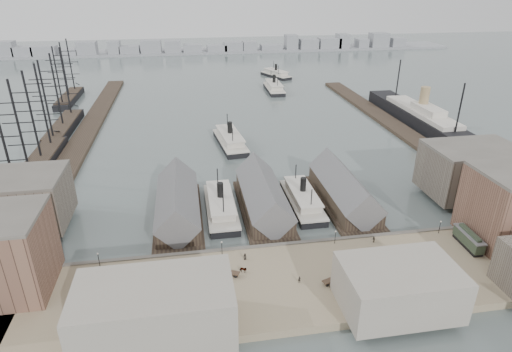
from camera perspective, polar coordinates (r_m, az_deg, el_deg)
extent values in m
plane|color=#4F5C5B|center=(119.91, 2.41, -8.58)|extent=(900.00, 900.00, 0.00)
cube|color=gray|center=(103.62, 4.74, -14.12)|extent=(180.00, 30.00, 2.00)
cube|color=#59544C|center=(115.06, 2.95, -9.50)|extent=(180.00, 1.20, 2.30)
cube|color=#2D231C|center=(213.36, -21.73, 5.26)|extent=(10.00, 220.00, 1.60)
cube|color=#2D231C|center=(222.27, 17.65, 6.62)|extent=(10.00, 180.00, 1.60)
cube|color=#2D231C|center=(131.31, -10.28, -5.47)|extent=(14.00, 42.00, 1.20)
cube|color=#2D231C|center=(130.67, -10.38, -4.08)|extent=(12.00, 36.00, 5.00)
cube|color=#59595B|center=(129.45, -10.47, -3.07)|extent=(12.60, 37.00, 12.60)
cube|color=#2D231C|center=(132.98, 1.00, -4.62)|extent=(14.00, 42.00, 1.20)
cube|color=#2D231C|center=(132.35, 0.94, -3.24)|extent=(12.00, 36.00, 5.00)
cube|color=#59595B|center=(131.14, 0.94, -2.24)|extent=(12.60, 37.00, 12.60)
cube|color=#2D231C|center=(139.56, 11.58, -3.65)|extent=(14.00, 42.00, 1.20)
cube|color=#2D231C|center=(138.96, 11.55, -2.34)|extent=(12.00, 36.00, 5.00)
cube|color=#59595B|center=(137.81, 11.64, -1.37)|extent=(12.60, 37.00, 12.60)
cube|color=#60564C|center=(137.85, -29.14, -2.97)|extent=(26.00, 20.00, 14.00)
cube|color=#60564C|center=(154.66, 26.72, 0.63)|extent=(28.00, 20.00, 15.00)
cube|color=gray|center=(97.63, 18.46, -13.88)|extent=(24.00, 16.00, 10.00)
cube|color=gray|center=(88.12, -13.25, -17.16)|extent=(30.00, 16.00, 12.00)
cylinder|color=black|center=(112.53, -20.22, -10.49)|extent=(0.16, 0.16, 3.60)
sphere|color=beige|center=(111.49, -20.36, -9.69)|extent=(0.44, 0.44, 0.44)
cylinder|color=black|center=(110.24, -4.57, -9.60)|extent=(0.16, 0.16, 3.60)
sphere|color=beige|center=(109.17, -4.60, -8.78)|extent=(0.44, 0.44, 0.44)
cylinder|color=black|center=(115.94, 10.51, -8.08)|extent=(0.16, 0.16, 3.60)
sphere|color=beige|center=(114.93, 10.58, -7.28)|extent=(0.44, 0.44, 0.44)
cylinder|color=black|center=(128.58, 23.29, -6.34)|extent=(0.16, 0.16, 3.60)
sphere|color=beige|center=(127.67, 23.43, -5.61)|extent=(0.44, 0.44, 0.44)
cube|color=gray|center=(443.07, -6.95, 16.26)|extent=(500.00, 40.00, 2.00)
cube|color=gray|center=(459.70, -30.59, 14.27)|extent=(18.77, 14.00, 15.03)
cube|color=gray|center=(454.51, -28.50, 14.30)|extent=(17.36, 14.00, 10.23)
cube|color=gray|center=(449.41, -26.34, 14.63)|extent=(20.65, 14.00, 10.28)
cube|color=gray|center=(444.16, -23.56, 14.82)|extent=(14.71, 14.00, 7.23)
cube|color=gray|center=(440.43, -21.60, 15.47)|extent=(17.63, 14.00, 13.23)
cube|color=gray|center=(436.26, -18.35, 15.87)|extent=(10.74, 14.00, 13.58)
cube|color=gray|center=(434.87, -16.47, 15.75)|extent=(18.06, 14.00, 8.64)
cube|color=gray|center=(432.78, -13.79, 16.31)|extent=(18.55, 14.00, 13.29)
cube|color=gray|center=(431.98, -11.01, 16.48)|extent=(15.33, 14.00, 12.47)
cube|color=gray|center=(432.29, -8.45, 16.41)|extent=(17.56, 14.00, 8.72)
cube|color=gray|center=(433.54, -5.24, 16.52)|extent=(18.76, 14.00, 7.63)
cube|color=gray|center=(434.86, -3.07, 16.79)|extent=(17.61, 14.00, 10.35)
cube|color=gray|center=(437.00, -0.87, 16.86)|extent=(13.38, 14.00, 10.30)
cube|color=gray|center=(441.00, 2.02, 16.69)|extent=(20.73, 14.00, 6.75)
cube|color=gray|center=(444.80, 4.69, 17.27)|extent=(11.51, 14.00, 15.57)
cube|color=gray|center=(449.70, 6.98, 16.98)|extent=(18.17, 14.00, 11.26)
cube|color=gray|center=(456.18, 9.72, 16.96)|extent=(21.81, 14.00, 11.83)
cube|color=gray|center=(460.58, 11.44, 17.14)|extent=(11.12, 14.00, 15.50)
cube|color=gray|center=(468.51, 13.89, 16.72)|extent=(10.90, 14.00, 10.29)
cube|color=gray|center=(475.51, 16.03, 16.94)|extent=(17.95, 14.00, 15.72)
cube|color=gray|center=(484.56, 18.23, 16.49)|extent=(14.21, 14.00, 10.51)
cube|color=black|center=(133.15, -4.69, -4.49)|extent=(8.53, 29.85, 1.92)
cube|color=beige|center=(132.48, -4.71, -3.96)|extent=(8.96, 29.85, 0.53)
cube|color=beige|center=(131.77, -4.73, -3.39)|extent=(6.93, 21.32, 2.35)
cube|color=beige|center=(131.07, -4.75, -2.82)|extent=(7.46, 23.46, 0.43)
cylinder|color=black|center=(130.00, -4.79, -1.90)|extent=(1.92, 1.92, 4.80)
cylinder|color=black|center=(138.71, -5.14, -0.22)|extent=(0.32, 0.32, 6.40)
cylinder|color=black|center=(121.63, -4.37, -4.00)|extent=(0.32, 0.32, 6.40)
cube|color=black|center=(137.44, 6.18, -3.57)|extent=(8.20, 28.72, 1.85)
cube|color=beige|center=(136.82, 6.21, -3.08)|extent=(8.61, 28.72, 0.51)
cube|color=beige|center=(136.15, 6.23, -2.55)|extent=(6.67, 20.51, 2.26)
cube|color=beige|center=(135.50, 6.26, -2.01)|extent=(7.18, 22.56, 0.41)
cylinder|color=black|center=(134.50, 6.30, -1.15)|extent=(1.85, 1.85, 4.62)
cylinder|color=black|center=(142.62, 5.32, 0.38)|extent=(0.31, 0.31, 6.15)
cylinder|color=black|center=(126.72, 7.40, -3.04)|extent=(0.31, 0.31, 6.15)
cube|color=black|center=(186.10, -3.45, 4.37)|extent=(12.39, 32.33, 2.03)
cube|color=beige|center=(185.60, -3.47, 4.79)|extent=(12.84, 32.38, 0.56)
cube|color=beige|center=(185.06, -3.48, 5.25)|extent=(9.73, 23.19, 2.48)
cube|color=beige|center=(184.54, -3.49, 5.71)|extent=(10.53, 25.49, 0.45)
cylinder|color=black|center=(183.75, -3.51, 6.44)|extent=(2.03, 2.03, 5.07)
cylinder|color=black|center=(193.41, -3.84, 7.31)|extent=(0.34, 0.34, 6.76)
cylinder|color=black|center=(174.28, -3.14, 5.34)|extent=(0.34, 0.34, 6.76)
cube|color=black|center=(280.13, 2.40, 11.42)|extent=(9.66, 31.48, 2.01)
cube|color=beige|center=(279.79, 2.41, 11.71)|extent=(10.11, 31.49, 0.56)
cube|color=beige|center=(279.44, 2.42, 12.03)|extent=(7.78, 22.51, 2.46)
cube|color=beige|center=(279.10, 2.42, 12.34)|extent=(8.39, 24.76, 0.45)
cylinder|color=black|center=(278.58, 2.43, 12.83)|extent=(2.01, 2.01, 5.03)
cylinder|color=black|center=(288.26, 2.01, 13.20)|extent=(0.34, 0.34, 6.70)
cylinder|color=black|center=(269.02, 2.88, 12.34)|extent=(0.34, 0.34, 6.70)
cube|color=black|center=(322.28, 2.66, 13.18)|extent=(18.91, 29.00, 1.81)
cube|color=beige|center=(322.01, 2.66, 13.41)|extent=(19.27, 29.16, 0.50)
cube|color=beige|center=(321.74, 2.67, 13.66)|extent=(14.23, 21.04, 2.21)
cube|color=beige|center=(321.47, 2.67, 13.90)|extent=(15.51, 23.08, 0.40)
cylinder|color=black|center=(321.05, 2.68, 14.29)|extent=(1.81, 1.81, 4.53)
cylinder|color=black|center=(329.80, 2.34, 14.55)|extent=(0.30, 0.30, 6.04)
cylinder|color=black|center=(312.40, 3.04, 13.95)|extent=(0.30, 0.30, 6.04)
cube|color=black|center=(178.72, -27.20, 0.91)|extent=(8.88, 61.20, 3.55)
cube|color=#2D231C|center=(177.99, -27.33, 1.52)|extent=(8.39, 55.08, 0.59)
cylinder|color=black|center=(153.92, -30.58, 3.82)|extent=(0.79, 0.79, 33.56)
cylinder|color=black|center=(166.63, -29.04, 5.57)|extent=(0.79, 0.79, 33.56)
cylinder|color=black|center=(179.57, -27.71, 7.07)|extent=(0.79, 0.79, 33.56)
cylinder|color=black|center=(192.71, -26.55, 8.36)|extent=(0.79, 0.79, 33.56)
cube|color=black|center=(222.75, -24.25, 5.87)|extent=(8.81, 50.90, 3.52)
cube|color=#2D231C|center=(222.16, -24.34, 6.37)|extent=(8.32, 45.81, 0.59)
cylinder|color=black|center=(201.61, -26.25, 9.01)|extent=(0.78, 0.78, 33.28)
cylinder|color=black|center=(218.27, -25.07, 10.28)|extent=(0.78, 0.78, 33.28)
cylinder|color=black|center=(235.11, -24.06, 11.37)|extent=(0.78, 0.78, 33.28)
cube|color=black|center=(278.74, -23.61, 9.46)|extent=(8.19, 45.49, 3.28)
cube|color=#2D231C|center=(278.30, -23.67, 9.83)|extent=(7.73, 40.94, 0.55)
cylinder|color=black|center=(260.24, -24.97, 12.03)|extent=(0.73, 0.73, 30.94)
cylinder|color=black|center=(275.38, -24.20, 12.76)|extent=(0.73, 0.73, 30.94)
cylinder|color=black|center=(290.61, -23.51, 13.42)|extent=(0.73, 0.73, 30.94)
cube|color=black|center=(226.89, 21.10, 7.06)|extent=(13.04, 95.29, 6.02)
cube|color=beige|center=(225.81, 21.25, 8.03)|extent=(11.03, 55.17, 2.01)
cube|color=beige|center=(221.04, 21.98, 8.26)|extent=(8.02, 20.06, 3.01)
cylinder|color=tan|center=(224.08, 21.53, 9.74)|extent=(4.41, 4.41, 10.03)
cube|color=black|center=(126.57, 26.34, -8.22)|extent=(2.88, 10.05, 0.84)
cube|color=#2F3E2D|center=(125.68, 26.49, -7.53)|extent=(3.01, 10.57, 2.73)
cube|color=#59595B|center=(124.94, 26.62, -6.94)|extent=(3.23, 11.00, 0.31)
imported|color=black|center=(104.19, -16.93, -13.77)|extent=(1.94, 1.85, 1.67)
cube|color=#3F2D21|center=(103.72, -18.33, -14.15)|extent=(2.99, 2.43, 0.25)
cylinder|color=black|center=(103.39, -18.19, -14.51)|extent=(1.04, 0.52, 1.10)
cylinder|color=black|center=(104.48, -18.42, -14.08)|extent=(1.04, 0.52, 1.10)
imported|color=black|center=(104.51, -1.72, -12.40)|extent=(2.05, 1.55, 1.58)
cube|color=#3F2D21|center=(103.37, -2.97, -12.82)|extent=(2.99, 2.44, 0.25)
cylinder|color=black|center=(103.11, -2.76, -13.18)|extent=(1.03, 0.53, 1.10)
cylinder|color=black|center=(104.07, -3.17, -12.78)|extent=(1.03, 0.53, 1.10)
imported|color=black|center=(102.39, 11.06, -13.88)|extent=(1.69, 1.82, 1.48)
cube|color=#3F2D21|center=(102.23, 9.58, -13.69)|extent=(2.96, 2.32, 0.25)
cylinder|color=black|center=(101.90, 9.54, -14.09)|extent=(1.06, 0.46, 1.10)
cylinder|color=black|center=(103.00, 9.58, -13.61)|extent=(1.06, 0.46, 1.10)
imported|color=black|center=(110.10, -20.07, -11.97)|extent=(0.54, 0.65, 1.57)
imported|color=black|center=(100.93, -21.23, -15.91)|extent=(1.02, 0.88, 1.80)
imported|color=black|center=(107.74, -5.52, -11.18)|extent=(1.09, 1.26, 1.69)
imported|color=black|center=(99.46, -7.32, -14.88)|extent=(0.45, 0.95, 1.58)
imported|color=black|center=(108.66, -1.47, -10.68)|extent=(1.03, 0.93, 1.77)
imported|color=black|center=(101.98, 5.81, -13.59)|extent=(0.73, 0.63, 1.68)
imported|color=black|center=(119.16, 15.40, -8.16)|extent=(0.89, 1.02, 1.76)
imported|color=black|center=(105.95, 19.54, -13.44)|extent=(1.17, 0.73, 1.74)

